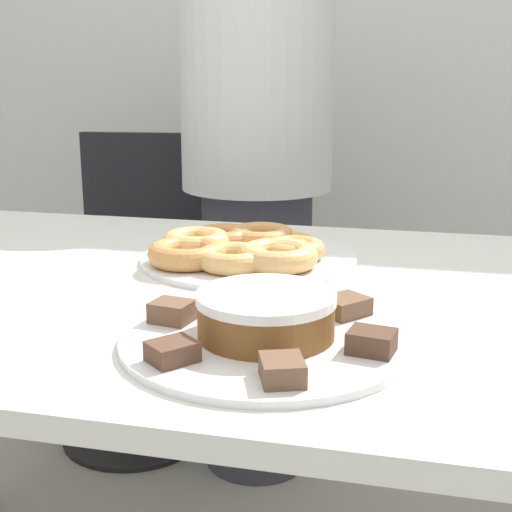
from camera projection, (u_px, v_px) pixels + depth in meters
name	position (u px, v px, depth m)	size (l,w,h in m)	color
wall_back	(363.00, 10.00, 2.43)	(8.00, 0.05, 2.60)	silver
table	(257.00, 339.00, 1.12)	(1.75, 0.91, 0.78)	silver
person_standing	(257.00, 170.00, 1.87)	(0.39, 0.39, 1.62)	#383842
office_chair_left	(135.00, 294.00, 2.16)	(0.48, 0.48, 0.92)	black
plate_cake	(266.00, 340.00, 0.86)	(0.36, 0.36, 0.01)	white
plate_donuts	(249.00, 259.00, 1.24)	(0.37, 0.37, 0.01)	white
frosted_cake	(266.00, 314.00, 0.86)	(0.17, 0.17, 0.05)	brown
lamington_0	(172.00, 351.00, 0.79)	(0.07, 0.07, 0.02)	brown
lamington_1	(282.00, 370.00, 0.74)	(0.06, 0.06, 0.02)	brown
lamington_2	(372.00, 341.00, 0.81)	(0.06, 0.05, 0.03)	#513828
lamington_3	(345.00, 306.00, 0.94)	(0.07, 0.08, 0.02)	brown
lamington_4	(254.00, 294.00, 0.99)	(0.06, 0.07, 0.02)	brown
lamington_5	(172.00, 311.00, 0.91)	(0.06, 0.05, 0.03)	brown
donut_0	(249.00, 248.00, 1.23)	(0.12, 0.12, 0.03)	tan
donut_1	(278.00, 256.00, 1.16)	(0.13, 0.13, 0.04)	#E5AD66
donut_2	(294.00, 249.00, 1.22)	(0.11, 0.11, 0.03)	tan
donut_3	(286.00, 244.00, 1.26)	(0.11, 0.11, 0.03)	tan
donut_4	(261.00, 236.00, 1.30)	(0.12, 0.12, 0.04)	#D18E4C
donut_5	(223.00, 237.00, 1.30)	(0.11, 0.11, 0.04)	#C68447
donut_6	(197.00, 242.00, 1.26)	(0.12, 0.12, 0.04)	#E5AD66
donut_7	(187.00, 253.00, 1.18)	(0.13, 0.13, 0.04)	#D18E4C
donut_8	(233.00, 258.00, 1.15)	(0.12, 0.12, 0.03)	#E5AD66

